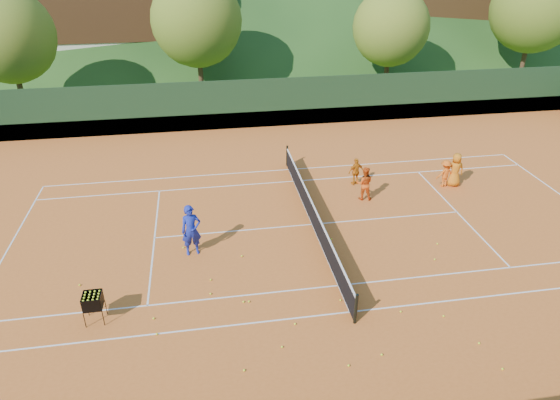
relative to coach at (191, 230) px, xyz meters
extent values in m
plane|color=#34571B|center=(4.89, 1.31, -1.02)|extent=(400.00, 400.00, 0.00)
cube|color=#C05A1F|center=(4.89, 1.31, -1.01)|extent=(40.00, 24.00, 0.02)
imported|color=#17259B|center=(0.00, 0.00, 0.00)|extent=(0.80, 0.59, 2.01)
imported|color=#D94E13|center=(7.65, 3.14, -0.22)|extent=(0.88, 0.76, 1.56)
imported|color=orange|center=(7.73, 4.64, -0.34)|extent=(0.84, 0.51, 1.33)
imported|color=orange|center=(12.29, 3.75, -0.18)|extent=(0.88, 0.65, 1.64)
imported|color=#E45C14|center=(11.81, 3.76, -0.34)|extent=(0.94, 0.65, 1.33)
sphere|color=#D8F629|center=(-1.27, -3.50, -0.97)|extent=(0.07, 0.07, 0.07)
sphere|color=#D8F629|center=(-3.87, -1.37, -0.97)|extent=(0.07, 0.07, 0.07)
sphere|color=#D8F629|center=(3.05, -4.46, -0.97)|extent=(0.07, 0.07, 0.07)
sphere|color=#D8F629|center=(0.57, -1.81, -0.97)|extent=(0.07, 0.07, 0.07)
sphere|color=#D8F629|center=(1.32, -6.05, -0.97)|extent=(0.07, 0.07, 0.07)
sphere|color=#D8F629|center=(7.73, -4.87, -0.97)|extent=(0.07, 0.07, 0.07)
sphere|color=#D8F629|center=(1.78, -0.55, -0.97)|extent=(0.07, 0.07, 0.07)
sphere|color=#D8F629|center=(5.25, -6.11, -0.97)|extent=(0.07, 0.07, 0.07)
sphere|color=#D8F629|center=(-1.13, -4.22, -0.97)|extent=(0.07, 0.07, 0.07)
sphere|color=#D8F629|center=(5.37, 0.05, -0.97)|extent=(0.07, 0.07, 0.07)
sphere|color=#D8F629|center=(0.54, -2.58, -0.97)|extent=(0.07, 0.07, 0.07)
sphere|color=#D8F629|center=(4.21, -6.35, -0.97)|extent=(0.07, 0.07, 0.07)
sphere|color=#D8F629|center=(1.76, -3.17, -0.97)|extent=(0.07, 0.07, 0.07)
sphere|color=#D8F629|center=(1.58, -3.16, -0.97)|extent=(0.07, 0.07, 0.07)
sphere|color=#D8F629|center=(8.79, -1.92, -0.97)|extent=(0.07, 0.07, 0.07)
sphere|color=#D8F629|center=(8.23, -6.15, -0.97)|extent=(0.07, 0.07, 0.07)
sphere|color=#D8F629|center=(-0.38, 0.38, -0.97)|extent=(0.07, 0.07, 0.07)
sphere|color=#D8F629|center=(2.49, -5.35, -0.97)|extent=(0.07, 0.07, 0.07)
sphere|color=#D8F629|center=(4.73, -3.60, -0.97)|extent=(0.07, 0.07, 0.07)
sphere|color=#D8F629|center=(6.47, -4.45, -0.97)|extent=(0.07, 0.07, 0.07)
sphere|color=#D8F629|center=(8.37, -7.16, -0.97)|extent=(0.07, 0.07, 0.07)
sphere|color=#D8F629|center=(9.34, -0.96, -0.97)|extent=(0.07, 0.07, 0.07)
cube|color=silver|center=(-7.00, 1.31, -1.00)|extent=(0.06, 10.97, 0.00)
cube|color=silver|center=(4.89, -4.17, -1.00)|extent=(23.77, 0.06, 0.00)
cube|color=white|center=(4.89, 6.80, -1.00)|extent=(23.77, 0.06, 0.00)
cube|color=silver|center=(4.89, -2.80, -1.00)|extent=(23.77, 0.06, 0.00)
cube|color=white|center=(4.89, 5.43, -1.00)|extent=(23.77, 0.06, 0.00)
cube|color=silver|center=(-1.51, 1.31, -1.00)|extent=(0.06, 8.23, 0.00)
cube|color=white|center=(11.29, 1.31, -1.00)|extent=(0.06, 8.23, 0.00)
cube|color=silver|center=(4.89, 1.31, -1.00)|extent=(12.80, 0.06, 0.00)
cube|color=silver|center=(4.89, 1.31, -1.00)|extent=(0.06, 10.97, 0.00)
cube|color=black|center=(4.89, 1.31, -0.55)|extent=(0.03, 11.97, 0.90)
cube|color=white|center=(4.89, 1.31, -0.08)|extent=(0.05, 11.97, 0.06)
cylinder|color=black|center=(4.89, -4.67, -0.45)|extent=(0.10, 0.10, 1.10)
cylinder|color=black|center=(4.89, 7.30, -0.45)|extent=(0.10, 0.10, 1.10)
cube|color=black|center=(4.89, 13.31, 0.50)|extent=(40.00, 0.05, 3.00)
cube|color=#185523|center=(4.89, 13.31, -0.50)|extent=(40.40, 0.05, 1.00)
cylinder|color=black|center=(-3.29, -3.53, -0.73)|extent=(0.02, 0.02, 0.55)
cylinder|color=black|center=(-2.74, -3.53, -0.73)|extent=(0.02, 0.02, 0.55)
cylinder|color=black|center=(-3.29, -2.98, -0.73)|extent=(0.02, 0.02, 0.55)
cylinder|color=black|center=(-2.74, -2.98, -0.73)|extent=(0.02, 0.02, 0.55)
cube|color=black|center=(-3.02, -3.25, -0.45)|extent=(0.55, 0.55, 0.02)
cube|color=black|center=(-3.02, -3.53, -0.23)|extent=(0.55, 0.02, 0.45)
cube|color=black|center=(-3.02, -2.98, -0.23)|extent=(0.55, 0.02, 0.45)
cube|color=black|center=(-3.29, -3.25, -0.23)|extent=(0.02, 0.55, 0.45)
cube|color=black|center=(-2.74, -3.25, -0.23)|extent=(0.02, 0.55, 0.45)
sphere|color=#CCE526|center=(-3.22, -3.46, -0.04)|extent=(0.07, 0.07, 0.07)
sphere|color=#CCE526|center=(-3.22, -3.32, -0.04)|extent=(0.07, 0.07, 0.07)
sphere|color=#CCE526|center=(-3.22, -3.18, -0.04)|extent=(0.07, 0.07, 0.07)
sphere|color=#CCE526|center=(-3.22, -3.05, -0.04)|extent=(0.07, 0.07, 0.07)
sphere|color=#CCE526|center=(-3.09, -3.46, -0.04)|extent=(0.07, 0.07, 0.07)
sphere|color=#CCE526|center=(-3.09, -3.32, -0.04)|extent=(0.07, 0.07, 0.07)
sphere|color=#CCE526|center=(-3.09, -3.18, -0.04)|extent=(0.07, 0.07, 0.07)
sphere|color=#CCE526|center=(-3.09, -3.05, -0.04)|extent=(0.07, 0.07, 0.07)
sphere|color=#CCE526|center=(-2.95, -3.46, -0.04)|extent=(0.07, 0.07, 0.07)
sphere|color=#CCE526|center=(-2.95, -3.32, -0.04)|extent=(0.07, 0.07, 0.07)
sphere|color=#CCE526|center=(-2.95, -3.18, -0.04)|extent=(0.07, 0.07, 0.07)
sphere|color=#CCE526|center=(-2.95, -3.05, -0.04)|extent=(0.07, 0.07, 0.07)
sphere|color=#CCE526|center=(-2.81, -3.46, -0.04)|extent=(0.07, 0.07, 0.07)
sphere|color=#CCE526|center=(-2.81, -3.32, -0.04)|extent=(0.07, 0.07, 0.07)
sphere|color=#CCE526|center=(-2.81, -3.18, -0.04)|extent=(0.07, 0.07, 0.07)
sphere|color=#CCE526|center=(-2.81, -3.05, -0.04)|extent=(0.07, 0.07, 0.07)
cube|color=beige|center=(-5.11, 31.31, 0.42)|extent=(12.00, 9.00, 2.88)
cube|color=#341D0E|center=(-5.11, 31.31, 4.10)|extent=(12.24, 9.18, 4.48)
cube|color=beige|center=(10.89, 35.31, 0.24)|extent=(11.00, 8.00, 2.52)
cube|color=#351E0E|center=(10.89, 35.31, 3.46)|extent=(11.22, 8.16, 3.92)
cube|color=beige|center=(24.89, 31.31, 0.33)|extent=(10.00, 8.00, 2.70)
cube|color=#38200F|center=(24.89, 31.31, 3.78)|extent=(10.20, 8.16, 4.20)
cylinder|color=#422C1A|center=(-11.11, 19.31, 0.33)|extent=(0.36, 0.36, 2.70)
sphere|color=#4D6F1D|center=(-11.11, 19.31, 3.85)|extent=(6.00, 6.00, 6.00)
cylinder|color=#3F2A19|center=(0.89, 21.31, 0.42)|extent=(0.36, 0.36, 2.88)
sphere|color=#476A1C|center=(0.89, 21.31, 4.18)|extent=(6.40, 6.40, 6.40)
cylinder|color=#3E2819|center=(14.89, 20.31, 0.24)|extent=(0.36, 0.36, 2.52)
sphere|color=#4F711E|center=(14.89, 20.31, 3.53)|extent=(5.60, 5.60, 5.60)
cylinder|color=#412A1A|center=(26.89, 21.31, 0.51)|extent=(0.36, 0.36, 3.06)
sphere|color=#486A1C|center=(26.89, 21.31, 4.50)|extent=(6.80, 6.80, 6.80)
camera|label=1|loc=(0.68, -15.94, 9.68)|focal=32.00mm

